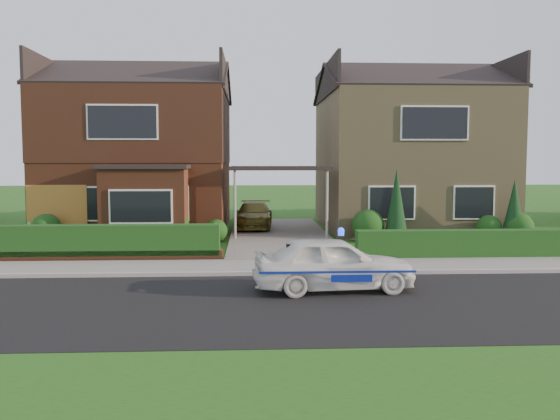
{
  "coord_description": "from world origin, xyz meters",
  "views": [
    {
      "loc": [
        -1.11,
        -12.13,
        2.99
      ],
      "look_at": [
        -0.34,
        3.5,
        1.68
      ],
      "focal_mm": 38.0,
      "sensor_mm": 36.0,
      "label": 1
    }
  ],
  "objects": [
    {
      "name": "house_left",
      "position": [
        -5.78,
        13.9,
        3.81
      ],
      "size": [
        7.5,
        9.53,
        7.25
      ],
      "color": "brown",
      "rests_on": "ground"
    },
    {
      "name": "shrub_left_mid",
      "position": [
        -4.0,
        9.3,
        0.66
      ],
      "size": [
        1.32,
        1.32,
        1.32
      ],
      "primitive_type": "sphere",
      "color": "#103413",
      "rests_on": "ground"
    },
    {
      "name": "shrub_left_near",
      "position": [
        -2.4,
        9.6,
        0.42
      ],
      "size": [
        0.84,
        0.84,
        0.84
      ],
      "primitive_type": "sphere",
      "color": "#103413",
      "rests_on": "ground"
    },
    {
      "name": "garage_door",
      "position": [
        -8.25,
        9.96,
        1.05
      ],
      "size": [
        2.2,
        0.1,
        2.1
      ],
      "primitive_type": "cube",
      "color": "#90591F",
      "rests_on": "ground"
    },
    {
      "name": "shrub_right_near",
      "position": [
        3.2,
        9.4,
        0.6
      ],
      "size": [
        1.2,
        1.2,
        1.2
      ],
      "primitive_type": "sphere",
      "color": "#103413",
      "rests_on": "ground"
    },
    {
      "name": "conifer_a",
      "position": [
        4.2,
        9.2,
        1.3
      ],
      "size": [
        0.9,
        0.9,
        2.6
      ],
      "primitive_type": "cone",
      "color": "black",
      "rests_on": "ground"
    },
    {
      "name": "conifer_b",
      "position": [
        8.6,
        9.2,
        1.1
      ],
      "size": [
        0.9,
        0.9,
        2.2
      ],
      "primitive_type": "cone",
      "color": "black",
      "rests_on": "ground"
    },
    {
      "name": "sidewalk",
      "position": [
        0.0,
        4.1,
        0.05
      ],
      "size": [
        60.0,
        2.0,
        0.1
      ],
      "primitive_type": "cube",
      "color": "slate",
      "rests_on": "ground"
    },
    {
      "name": "carport_link",
      "position": [
        0.0,
        10.95,
        2.66
      ],
      "size": [
        3.8,
        3.0,
        2.77
      ],
      "color": "black",
      "rests_on": "ground"
    },
    {
      "name": "road",
      "position": [
        0.0,
        0.0,
        0.0
      ],
      "size": [
        60.0,
        6.0,
        0.02
      ],
      "primitive_type": "cube",
      "color": "black",
      "rests_on": "ground"
    },
    {
      "name": "grass_verge",
      "position": [
        0.0,
        -5.0,
        0.0
      ],
      "size": [
        60.0,
        4.0,
        0.01
      ],
      "primitive_type": "cube",
      "color": "#1E4512",
      "rests_on": "ground"
    },
    {
      "name": "ground",
      "position": [
        0.0,
        0.0,
        0.0
      ],
      "size": [
        120.0,
        120.0,
        0.0
      ],
      "primitive_type": "plane",
      "color": "#1E4512",
      "rests_on": "ground"
    },
    {
      "name": "police_car",
      "position": [
        0.77,
        1.2,
        0.63
      ],
      "size": [
        3.39,
        3.8,
        1.42
      ],
      "rotation": [
        0.0,
        0.0,
        1.66
      ],
      "color": "white",
      "rests_on": "ground"
    },
    {
      "name": "driveway",
      "position": [
        0.0,
        11.0,
        0.06
      ],
      "size": [
        3.8,
        12.0,
        0.12
      ],
      "primitive_type": "cube",
      "color": "#666059",
      "rests_on": "ground"
    },
    {
      "name": "house_right",
      "position": [
        5.8,
        13.99,
        3.66
      ],
      "size": [
        7.5,
        8.06,
        7.25
      ],
      "color": "#8E7C57",
      "rests_on": "ground"
    },
    {
      "name": "driveway_car",
      "position": [
        -1.0,
        13.12,
        0.67
      ],
      "size": [
        1.75,
        3.87,
        1.1
      ],
      "primitive_type": "imported",
      "rotation": [
        0.0,
        0.0,
        -0.06
      ],
      "color": "brown",
      "rests_on": "driveway"
    },
    {
      "name": "dwarf_wall",
      "position": [
        -5.8,
        5.3,
        0.18
      ],
      "size": [
        7.7,
        0.25,
        0.36
      ],
      "primitive_type": "cube",
      "color": "brown",
      "rests_on": "ground"
    },
    {
      "name": "potted_plant_a",
      "position": [
        -9.0,
        9.0,
        0.41
      ],
      "size": [
        0.44,
        0.31,
        0.82
      ],
      "primitive_type": "imported",
      "rotation": [
        0.0,
        0.0,
        -0.04
      ],
      "color": "gray",
      "rests_on": "ground"
    },
    {
      "name": "shrub_right_far",
      "position": [
        8.8,
        9.2,
        0.54
      ],
      "size": [
        1.08,
        1.08,
        1.08
      ],
      "primitive_type": "sphere",
      "color": "#103413",
      "rests_on": "ground"
    },
    {
      "name": "shrub_right_mid",
      "position": [
        7.8,
        9.5,
        0.48
      ],
      "size": [
        0.96,
        0.96,
        0.96
      ],
      "primitive_type": "sphere",
      "color": "#103413",
      "rests_on": "ground"
    },
    {
      "name": "potted_plant_b",
      "position": [
        -2.5,
        8.35,
        0.41
      ],
      "size": [
        0.58,
        0.56,
        0.83
      ],
      "primitive_type": "imported",
      "rotation": [
        0.0,
        0.0,
        0.57
      ],
      "color": "gray",
      "rests_on": "ground"
    },
    {
      "name": "shrub_left_far",
      "position": [
        -8.5,
        9.5,
        0.54
      ],
      "size": [
        1.08,
        1.08,
        1.08
      ],
      "primitive_type": "sphere",
      "color": "#103413",
      "rests_on": "ground"
    },
    {
      "name": "hedge_left",
      "position": [
        -5.8,
        5.45,
        0.0
      ],
      "size": [
        7.5,
        0.55,
        0.9
      ],
      "primitive_type": "cube",
      "color": "#103413",
      "rests_on": "ground"
    },
    {
      "name": "kerb",
      "position": [
        0.0,
        3.05,
        0.06
      ],
      "size": [
        60.0,
        0.16,
        0.12
      ],
      "primitive_type": "cube",
      "color": "#9E9993",
      "rests_on": "ground"
    },
    {
      "name": "potted_plant_c",
      "position": [
        -5.64,
        6.0,
        0.38
      ],
      "size": [
        0.58,
        0.58,
        0.76
      ],
      "primitive_type": "imported",
      "rotation": [
        0.0,
        0.0,
        1.02
      ],
      "color": "gray",
      "rests_on": "ground"
    },
    {
      "name": "hedge_right",
      "position": [
        5.8,
        5.35,
        0.0
      ],
      "size": [
        7.5,
        0.55,
        0.8
      ],
      "primitive_type": "cube",
      "color": "#103413",
      "rests_on": "ground"
    }
  ]
}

